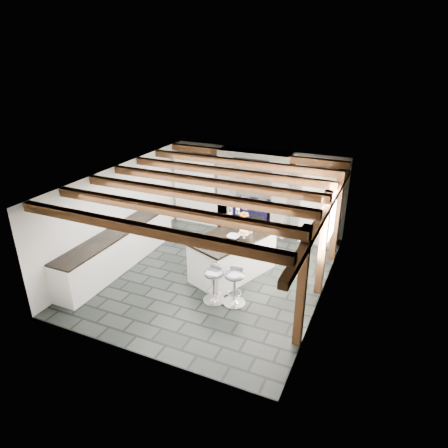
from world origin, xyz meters
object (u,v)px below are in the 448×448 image
at_px(bar_stool_near, 235,281).
at_px(kitchen_island, 233,254).
at_px(bar_stool_far, 214,279).
at_px(range_cooker, 253,214).

bearing_deg(bar_stool_near, kitchen_island, 104.08).
height_order(kitchen_island, bar_stool_far, kitchen_island).
bearing_deg(range_cooker, kitchen_island, -79.99).
bearing_deg(kitchen_island, bar_stool_near, -45.11).
xyz_separation_m(kitchen_island, bar_stool_near, (0.48, -1.07, 0.03)).
distance_m(range_cooker, kitchen_island, 2.59).
relative_size(kitchen_island, bar_stool_near, 2.61).
bearing_deg(bar_stool_near, range_cooker, 94.28).
distance_m(range_cooker, bar_stool_far, 3.75).
relative_size(range_cooker, bar_stool_far, 1.17).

